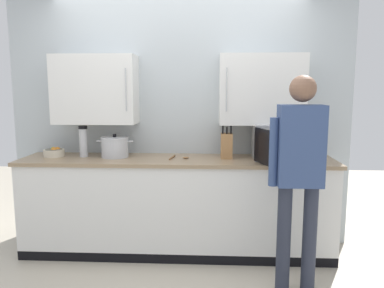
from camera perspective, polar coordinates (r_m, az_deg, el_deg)
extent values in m
cube|color=#B2BCC1|center=(3.90, -1.91, 4.81)|extent=(3.48, 0.10, 2.72)
cube|color=white|center=(3.84, -14.48, 8.01)|extent=(0.81, 0.32, 0.67)
cylinder|color=#B7BABF|center=(3.58, -10.02, 8.14)|extent=(0.01, 0.01, 0.40)
cube|color=white|center=(3.70, 10.55, 8.13)|extent=(0.81, 0.32, 0.67)
cylinder|color=#B7BABF|center=(3.49, 5.27, 8.23)|extent=(0.01, 0.01, 0.40)
cube|color=white|center=(3.73, -2.29, -9.60)|extent=(2.98, 0.56, 0.91)
cube|color=#937A5B|center=(3.62, -2.34, -2.49)|extent=(3.02, 0.60, 0.03)
cube|color=black|center=(3.64, -2.65, -16.99)|extent=(2.98, 0.04, 0.09)
cube|color=#B7BABF|center=(3.67, 13.24, 0.39)|extent=(0.51, 0.35, 0.34)
cube|color=beige|center=(3.65, 12.17, 0.38)|extent=(0.32, 0.30, 0.27)
cube|color=black|center=(3.53, 16.67, -0.05)|extent=(0.14, 0.01, 0.31)
cube|color=black|center=(3.30, 11.03, -0.43)|extent=(0.15, 0.35, 0.31)
cylinder|color=brown|center=(3.63, -3.05, -2.04)|extent=(0.04, 0.21, 0.01)
ellipsoid|color=brown|center=(3.60, -0.97, -2.10)|extent=(0.07, 0.05, 0.02)
cylinder|color=#B7BABF|center=(3.83, -16.18, 0.17)|extent=(0.08, 0.08, 0.28)
cylinder|color=black|center=(3.82, -16.27, 2.46)|extent=(0.09, 0.09, 0.03)
cylinder|color=beige|center=(3.96, -20.25, -1.28)|extent=(0.20, 0.20, 0.07)
cylinder|color=#6B6659|center=(3.96, -20.26, -1.07)|extent=(0.17, 0.17, 0.05)
sphere|color=#5B9333|center=(3.95, -20.33, -0.80)|extent=(0.06, 0.06, 0.06)
sphere|color=orange|center=(3.93, -20.27, -0.84)|extent=(0.06, 0.06, 0.06)
sphere|color=orange|center=(3.95, -19.78, -0.78)|extent=(0.05, 0.05, 0.05)
cylinder|color=#B7BABF|center=(3.75, -11.66, -0.58)|extent=(0.26, 0.26, 0.18)
cylinder|color=#B7BABF|center=(3.74, -11.70, 0.93)|extent=(0.27, 0.27, 0.02)
cylinder|color=black|center=(3.73, -11.71, 1.28)|extent=(0.04, 0.04, 0.03)
cylinder|color=#B7BABF|center=(3.78, -13.98, 0.41)|extent=(0.05, 0.02, 0.02)
cylinder|color=#B7BABF|center=(3.70, -9.35, 0.38)|extent=(0.05, 0.02, 0.02)
cube|color=#A37547|center=(3.63, 5.28, -0.27)|extent=(0.11, 0.15, 0.24)
cylinder|color=black|center=(3.59, 4.71, 2.20)|extent=(0.02, 0.02, 0.08)
cylinder|color=black|center=(3.59, 5.32, 2.09)|extent=(0.02, 0.02, 0.07)
cylinder|color=black|center=(3.59, 5.94, 2.26)|extent=(0.02, 0.02, 0.09)
cylinder|color=#282D3D|center=(3.13, 13.77, -13.84)|extent=(0.11, 0.11, 0.87)
cylinder|color=#282D3D|center=(3.17, 17.42, -13.68)|extent=(0.11, 0.11, 0.87)
cube|color=#334775|center=(2.95, 16.17, -0.26)|extent=(0.34, 0.20, 0.62)
sphere|color=brown|center=(2.92, 16.52, 8.08)|extent=(0.20, 0.20, 0.20)
cylinder|color=brown|center=(3.16, 16.99, 2.42)|extent=(0.24, 0.47, 0.32)
cylinder|color=#334775|center=(2.92, 12.31, -1.21)|extent=(0.07, 0.07, 0.53)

